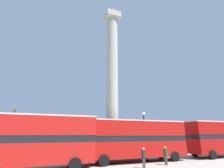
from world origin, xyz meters
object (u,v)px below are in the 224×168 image
object	(u,v)px
bus_a	(26,139)
equestrian_statue	(10,143)
monument_column	(112,107)
street_lamp	(144,130)
bus_c	(135,138)
pedestrian_by_plinth	(144,157)
pedestrian_near_lamp	(165,155)
bus_b	(222,137)

from	to	relation	value
bus_a	equestrian_statue	xyz separation A→B (m)	(-2.63, 11.02, -0.69)
monument_column	street_lamp	bearing A→B (deg)	-22.68
street_lamp	bus_c	bearing A→B (deg)	-136.96
pedestrian_by_plinth	pedestrian_near_lamp	bearing A→B (deg)	162.95
monument_column	pedestrian_by_plinth	world-z (taller)	monument_column
bus_a	pedestrian_by_plinth	xyz separation A→B (m)	(9.50, -2.29, -1.48)
bus_b	pedestrian_near_lamp	xyz separation A→B (m)	(-11.16, -2.44, -1.52)
bus_b	bus_c	world-z (taller)	bus_b
pedestrian_near_lamp	monument_column	bearing A→B (deg)	-155.02
bus_a	bus_b	size ratio (longest dim) A/B	1.02
monument_column	pedestrian_near_lamp	size ratio (longest dim) A/B	13.39
bus_a	street_lamp	world-z (taller)	street_lamp
monument_column	bus_a	size ratio (longest dim) A/B	1.96
bus_b	equestrian_statue	distance (m)	28.05
bus_b	pedestrian_by_plinth	size ratio (longest dim) A/B	6.50
monument_column	bus_a	distance (m)	11.56
bus_a	pedestrian_by_plinth	distance (m)	9.89
street_lamp	pedestrian_by_plinth	size ratio (longest dim) A/B	3.35
equestrian_statue	street_lamp	distance (m)	17.65
pedestrian_by_plinth	bus_a	bearing A→B (deg)	-46.36
monument_column	equestrian_statue	distance (m)	14.17
monument_column	bus_c	world-z (taller)	monument_column
bus_c	pedestrian_near_lamp	bearing A→B (deg)	-57.44
equestrian_statue	pedestrian_by_plinth	world-z (taller)	equestrian_statue
bus_a	street_lamp	distance (m)	13.89
bus_c	pedestrian_near_lamp	xyz separation A→B (m)	(1.72, -2.67, -1.46)
pedestrian_near_lamp	equestrian_statue	bearing A→B (deg)	-127.55
bus_b	street_lamp	size ratio (longest dim) A/B	1.94
pedestrian_by_plinth	bus_b	bearing A→B (deg)	160.21
street_lamp	pedestrian_near_lamp	bearing A→B (deg)	-100.62
street_lamp	pedestrian_by_plinth	bearing A→B (deg)	-122.69
street_lamp	pedestrian_near_lamp	xyz separation A→B (m)	(-0.97, -5.19, -2.40)
bus_c	street_lamp	bearing A→B (deg)	42.76
monument_column	pedestrian_by_plinth	distance (m)	9.26
bus_b	equestrian_statue	world-z (taller)	equestrian_statue
bus_c	street_lamp	distance (m)	3.81
monument_column	equestrian_statue	xyz separation A→B (m)	(-12.17, 5.71, -4.50)
equestrian_statue	bus_a	bearing A→B (deg)	-62.93
street_lamp	pedestrian_near_lamp	size ratio (longest dim) A/B	3.44
monument_column	equestrian_statue	bearing A→B (deg)	154.88
bus_a	equestrian_statue	distance (m)	11.35
pedestrian_near_lamp	street_lamp	bearing A→B (deg)	171.59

